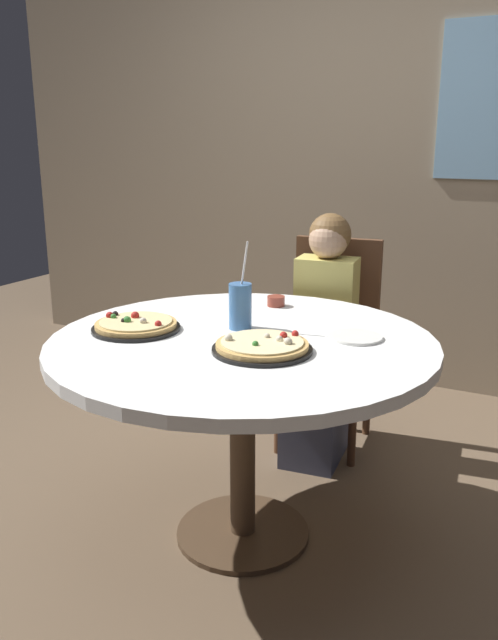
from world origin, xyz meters
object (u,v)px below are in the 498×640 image
(sauce_bowl, at_px, (276,301))
(dining_table, at_px, (242,363))
(pizza_cheese, at_px, (136,325))
(soda_cup, at_px, (240,306))
(plate_small, at_px, (355,337))
(chair_wooden, at_px, (331,331))
(pizza_veggie, at_px, (262,346))
(diner_child, at_px, (321,352))

(sauce_bowl, bearing_deg, dining_table, -79.98)
(pizza_cheese, xyz_separation_m, soda_cup, (0.31, 0.18, 0.06))
(pizza_cheese, distance_m, plate_small, 0.75)
(dining_table, xyz_separation_m, plate_small, (0.34, 0.17, 0.09))
(pizza_cheese, xyz_separation_m, sauce_bowl, (0.30, 0.52, 0.00))
(soda_cup, distance_m, plate_small, 0.41)
(dining_table, relative_size, soda_cup, 4.21)
(dining_table, xyz_separation_m, chair_wooden, (-0.01, 0.91, -0.13))
(dining_table, height_order, pizza_cheese, pizza_cheese)
(chair_wooden, distance_m, pizza_veggie, 1.04)
(diner_child, relative_size, pizza_cheese, 3.53)
(dining_table, relative_size, plate_small, 7.18)
(pizza_cheese, bearing_deg, pizza_veggie, -1.16)
(chair_wooden, height_order, sauce_bowl, chair_wooden)
(chair_wooden, bearing_deg, soda_cup, -93.45)
(chair_wooden, xyz_separation_m, diner_child, (0.02, -0.18, -0.05))
(sauce_bowl, distance_m, plate_small, 0.50)
(diner_child, xyz_separation_m, plate_small, (0.33, -0.56, 0.27))
(sauce_bowl, height_order, plate_small, sauce_bowl)
(pizza_cheese, xyz_separation_m, plate_small, (0.71, 0.25, -0.01))
(pizza_veggie, relative_size, sauce_bowl, 4.52)
(chair_wooden, relative_size, diner_child, 0.88)
(soda_cup, height_order, sauce_bowl, soda_cup)
(diner_child, xyz_separation_m, soda_cup, (-0.07, -0.64, 0.35))
(chair_wooden, distance_m, pizza_cheese, 1.09)
(pizza_cheese, height_order, plate_small, pizza_cheese)
(pizza_veggie, distance_m, sauce_bowl, 0.57)
(chair_wooden, xyz_separation_m, sauce_bowl, (-0.07, -0.48, 0.24))
(dining_table, height_order, soda_cup, soda_cup)
(pizza_cheese, relative_size, sauce_bowl, 4.37)
(soda_cup, bearing_deg, sauce_bowl, 93.20)
(plate_small, bearing_deg, diner_child, 120.28)
(chair_wooden, relative_size, pizza_veggie, 3.00)
(chair_wooden, xyz_separation_m, pizza_veggie, (0.13, -1.01, 0.24))
(dining_table, xyz_separation_m, diner_child, (0.01, 0.73, -0.18))
(plate_small, bearing_deg, soda_cup, -169.81)
(dining_table, xyz_separation_m, pizza_cheese, (-0.37, -0.08, 0.11))
(pizza_cheese, bearing_deg, sauce_bowl, 60.58)
(diner_child, bearing_deg, pizza_cheese, -114.96)
(dining_table, bearing_deg, plate_small, 26.62)
(pizza_veggie, height_order, pizza_cheese, pizza_cheese)
(soda_cup, xyz_separation_m, plate_small, (0.40, 0.07, -0.08))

